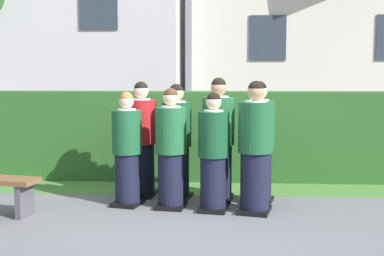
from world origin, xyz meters
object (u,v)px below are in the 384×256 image
student_front_row_0 (127,152)px  student_front_row_2 (213,155)px  student_front_row_1 (171,151)px  student_front_row_3 (255,150)px  student_in_red_blazer (142,142)px  student_rear_row_1 (176,144)px  student_rear_row_3 (258,145)px  student_rear_row_2 (218,142)px

student_front_row_0 → student_front_row_2: student_front_row_2 is taller
student_front_row_1 → student_front_row_0: bearing=171.4°
student_front_row_1 → student_front_row_3: 1.12m
student_front_row_0 → student_front_row_1: bearing=-8.6°
student_front_row_0 → student_front_row_1: (0.61, -0.09, 0.03)m
student_in_red_blazer → student_rear_row_1: student_in_red_blazer is taller
student_rear_row_3 → student_front_row_1: bearing=-164.9°
student_front_row_2 → student_rear_row_3: bearing=35.4°
student_front_row_1 → student_rear_row_1: bearing=86.6°
student_rear_row_2 → student_front_row_3: bearing=-52.2°
student_front_row_0 → student_rear_row_3: (1.79, 0.23, 0.07)m
student_front_row_0 → student_rear_row_2: 1.28m
student_rear_row_1 → student_in_red_blazer: bearing=165.5°
student_front_row_1 → student_rear_row_3: (1.18, 0.32, 0.04)m
student_front_row_0 → student_in_red_blazer: student_in_red_blazer is taller
student_front_row_3 → student_rear_row_2: (-0.48, 0.61, 0.02)m
student_front_row_2 → student_front_row_0: bearing=169.8°
student_front_row_1 → student_rear_row_2: 0.77m
student_front_row_2 → student_in_red_blazer: (-1.06, 0.76, 0.06)m
student_front_row_3 → student_rear_row_2: student_rear_row_2 is taller
student_rear_row_2 → student_rear_row_3: (0.55, -0.12, -0.02)m
student_front_row_0 → student_in_red_blazer: bearing=78.3°
student_front_row_3 → student_rear_row_3: 0.50m
student_front_row_1 → student_rear_row_1: size_ratio=0.97×
student_front_row_1 → student_front_row_2: bearing=-11.9°
student_rear_row_2 → student_rear_row_3: bearing=-12.3°
student_rear_row_3 → student_in_red_blazer: bearing=169.2°
student_in_red_blazer → student_rear_row_3: size_ratio=0.99×
student_front_row_2 → student_rear_row_2: student_rear_row_2 is taller
student_rear_row_3 → student_front_row_2: bearing=-144.6°
student_rear_row_1 → student_rear_row_3: (1.15, -0.18, 0.02)m
student_rear_row_2 → student_rear_row_1: bearing=173.9°
student_rear_row_2 → student_in_red_blazer: bearing=169.9°
student_front_row_2 → student_rear_row_1: student_rear_row_1 is taller
student_front_row_0 → student_front_row_1: 0.61m
student_front_row_3 → student_rear_row_1: 1.27m
student_rear_row_3 → student_rear_row_1: bearing=170.9°
student_front_row_2 → student_rear_row_2: size_ratio=0.89×
student_rear_row_3 → student_front_row_3: bearing=-99.0°
student_rear_row_1 → student_rear_row_3: student_rear_row_3 is taller
student_front_row_0 → student_in_red_blazer: 0.56m
student_front_row_0 → student_front_row_2: size_ratio=1.00×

